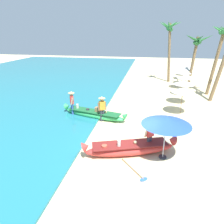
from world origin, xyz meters
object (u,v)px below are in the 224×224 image
Objects in this scene: boat_red_foreground at (130,148)px; palm_tree_leaning_seaward at (223,39)px; person_tourist_customer at (150,134)px; person_vendor_assistant at (72,102)px; person_vendor_hatted at (102,107)px; patio_umbrella_large at (166,121)px; boat_green_midground at (94,114)px; paddle at (136,172)px; palm_tree_tall_inland at (170,33)px; palm_tree_far_behind at (196,45)px.

palm_tree_leaning_seaward reaches higher than boat_red_foreground.
person_vendor_assistant is at bearing 145.32° from person_tourist_customer.
patio_umbrella_large is at bearing -43.67° from person_vendor_hatted.
person_vendor_hatted is (0.66, -0.42, 0.70)m from boat_green_midground.
paddle is (4.81, -5.41, -0.98)m from person_vendor_assistant.
paddle is at bearing -97.06° from palm_tree_tall_inland.
boat_red_foreground is 2.72× the size of person_tourist_customer.
palm_tree_far_behind is 3.83× the size of paddle.
patio_umbrella_large reaches higher than person_tourist_customer.
patio_umbrella_large reaches higher than person_vendor_assistant.
paddle is (3.22, -5.25, -0.25)m from boat_green_midground.
patio_umbrella_large reaches higher than boat_green_midground.
paddle is (-2.14, -17.29, -5.35)m from palm_tree_tall_inland.
patio_umbrella_large is 0.32× the size of palm_tree_tall_inland.
person_vendor_assistant is at bearing -133.71° from palm_tree_far_behind.
palm_tree_far_behind is at bearing 118.80° from palm_tree_leaning_seaward.
boat_red_foreground is 4.83m from boat_green_midground.
palm_tree_leaning_seaward is at bearing 41.60° from person_vendor_hatted.
person_tourist_customer is at bearing 74.70° from paddle.
boat_green_midground is at bearing -5.71° from person_vendor_assistant.
palm_tree_far_behind is at bearing 73.05° from paddle.
palm_tree_leaning_seaward is at bearing 62.27° from person_tourist_customer.
palm_tree_leaning_seaward is 14.84m from paddle.
palm_tree_leaning_seaward is (5.70, 10.84, 3.97)m from person_tourist_customer.
paddle is at bearing -72.92° from boat_red_foreground.
person_vendor_assistant is 0.29× the size of palm_tree_leaning_seaward.
palm_tree_leaning_seaward is 1.14× the size of palm_tree_far_behind.
paddle is (-6.18, -12.59, -4.87)m from palm_tree_leaning_seaward.
boat_red_foreground is at bearing -42.82° from person_vendor_assistant.
person_tourist_customer is at bearing -43.40° from boat_green_midground.
person_vendor_assistant is at bearing 137.18° from boat_red_foreground.
palm_tree_far_behind is (3.54, 14.02, 2.35)m from patio_umbrella_large.
person_tourist_customer is 12.87m from palm_tree_leaning_seaward.
person_vendor_hatted is 5.18m from patio_umbrella_large.
palm_tree_leaning_seaward is (4.04, -4.70, -0.48)m from palm_tree_tall_inland.
boat_red_foreground reaches higher than boat_green_midground.
palm_tree_tall_inland is at bearing 82.94° from paddle.
palm_tree_leaning_seaward is (8.74, 7.76, 3.92)m from person_vendor_hatted.
person_vendor_hatted is 4.33m from person_tourist_customer.
palm_tree_tall_inland reaches higher than person_vendor_assistant.
person_tourist_customer is 1.22m from patio_umbrella_large.
palm_tree_far_behind is (5.08, 14.00, 3.90)m from boat_red_foreground.
person_tourist_customer reaches higher than paddle.
patio_umbrella_large is (3.69, -3.52, 0.88)m from person_vendor_hatted.
person_tourist_customer is 1.18× the size of paddle.
boat_red_foreground is 2.63× the size of person_vendor_hatted.
paddle is (-0.48, -1.75, -0.90)m from person_tourist_customer.
person_vendor_assistant is (-2.25, 0.58, 0.04)m from person_vendor_hatted.
boat_red_foreground is 2.55× the size of person_vendor_assistant.
boat_red_foreground is 15.40m from palm_tree_far_behind.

